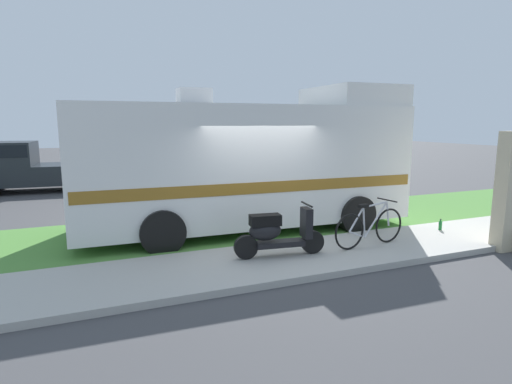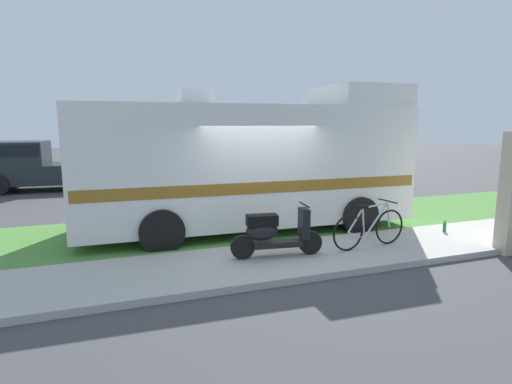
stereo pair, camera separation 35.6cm
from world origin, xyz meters
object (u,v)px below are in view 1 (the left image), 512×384
at_px(bicycle, 370,227).
at_px(bottle_green, 440,225).
at_px(scooter, 276,232).
at_px(motorhome_rv, 248,163).
at_px(pickup_truck_near, 225,168).
at_px(pickup_truck_far, 24,165).

distance_m(bicycle, bottle_green, 2.37).
height_order(bicycle, bottle_green, bicycle).
bearing_deg(scooter, motorhome_rv, 80.75).
bearing_deg(pickup_truck_near, motorhome_rv, -102.22).
height_order(motorhome_rv, scooter, motorhome_rv).
relative_size(scooter, pickup_truck_near, 0.31).
xyz_separation_m(bicycle, pickup_truck_far, (-7.26, 11.02, 0.48)).
height_order(motorhome_rv, pickup_truck_near, motorhome_rv).
bearing_deg(scooter, bicycle, -3.23).
bearing_deg(bottle_green, pickup_truck_near, 111.32).
bearing_deg(motorhome_rv, bicycle, -57.65).
distance_m(motorhome_rv, bicycle, 3.20).
bearing_deg(motorhome_rv, bottle_green, -28.43).
height_order(motorhome_rv, bicycle, motorhome_rv).
height_order(scooter, pickup_truck_near, pickup_truck_near).
bearing_deg(scooter, bottle_green, 3.96).
distance_m(motorhome_rv, pickup_truck_near, 5.26).
bearing_deg(bottle_green, bicycle, -169.93).
height_order(bicycle, pickup_truck_far, pickup_truck_far).
relative_size(bicycle, pickup_truck_far, 0.30).
distance_m(bicycle, pickup_truck_near, 7.65).
distance_m(scooter, bottle_green, 4.33).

